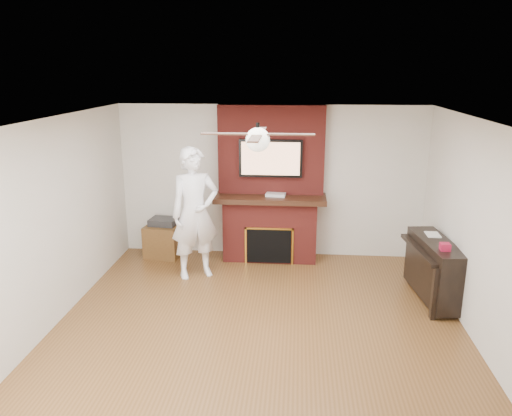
# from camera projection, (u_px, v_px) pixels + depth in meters

# --- Properties ---
(room_shell) EXTENTS (5.36, 5.86, 2.86)m
(room_shell) POSITION_uv_depth(u_px,v_px,m) (258.00, 235.00, 5.58)
(room_shell) COLOR brown
(room_shell) RESTS_ON ground
(fireplace) EXTENTS (1.78, 0.64, 2.50)m
(fireplace) POSITION_uv_depth(u_px,v_px,m) (270.00, 200.00, 8.09)
(fireplace) COLOR maroon
(fireplace) RESTS_ON ground
(tv) EXTENTS (1.00, 0.08, 0.60)m
(tv) POSITION_uv_depth(u_px,v_px,m) (271.00, 158.00, 7.86)
(tv) COLOR black
(tv) RESTS_ON fireplace
(ceiling_fan) EXTENTS (1.21, 1.21, 0.31)m
(ceiling_fan) POSITION_uv_depth(u_px,v_px,m) (258.00, 139.00, 5.29)
(ceiling_fan) COLOR black
(ceiling_fan) RESTS_ON room_shell
(person) EXTENTS (0.86, 0.76, 1.97)m
(person) POSITION_uv_depth(u_px,v_px,m) (195.00, 213.00, 7.35)
(person) COLOR white
(person) RESTS_ON ground
(side_table) EXTENTS (0.62, 0.62, 0.65)m
(side_table) POSITION_uv_depth(u_px,v_px,m) (164.00, 238.00, 8.36)
(side_table) COLOR #563718
(side_table) RESTS_ON ground
(piano) EXTENTS (0.62, 1.32, 0.93)m
(piano) POSITION_uv_depth(u_px,v_px,m) (434.00, 268.00, 6.72)
(piano) COLOR black
(piano) RESTS_ON ground
(cable_box) EXTENTS (0.33, 0.21, 0.04)m
(cable_box) POSITION_uv_depth(u_px,v_px,m) (276.00, 195.00, 7.96)
(cable_box) COLOR silver
(cable_box) RESTS_ON fireplace
(candle_orange) EXTENTS (0.06, 0.06, 0.13)m
(candle_orange) POSITION_uv_depth(u_px,v_px,m) (266.00, 258.00, 8.14)
(candle_orange) COLOR gold
(candle_orange) RESTS_ON ground
(candle_green) EXTENTS (0.06, 0.06, 0.09)m
(candle_green) POSITION_uv_depth(u_px,v_px,m) (271.00, 259.00, 8.16)
(candle_green) COLOR #5A913A
(candle_green) RESTS_ON ground
(candle_cream) EXTENTS (0.08, 0.08, 0.09)m
(candle_cream) POSITION_uv_depth(u_px,v_px,m) (272.00, 258.00, 8.19)
(candle_cream) COLOR beige
(candle_cream) RESTS_ON ground
(candle_blue) EXTENTS (0.06, 0.06, 0.07)m
(candle_blue) POSITION_uv_depth(u_px,v_px,m) (277.00, 260.00, 8.14)
(candle_blue) COLOR #353EA0
(candle_blue) RESTS_ON ground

